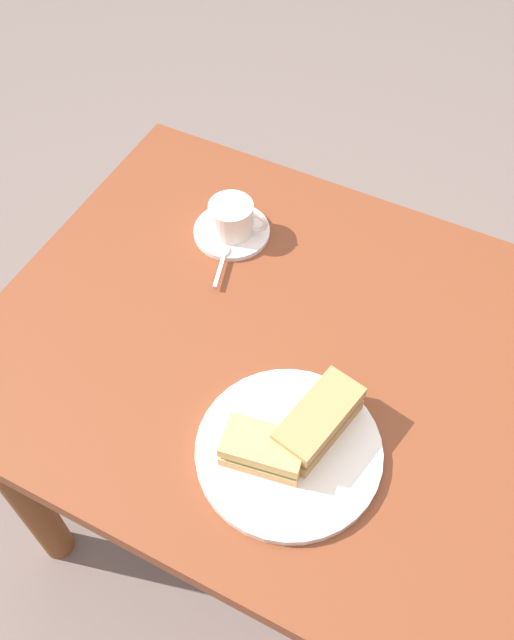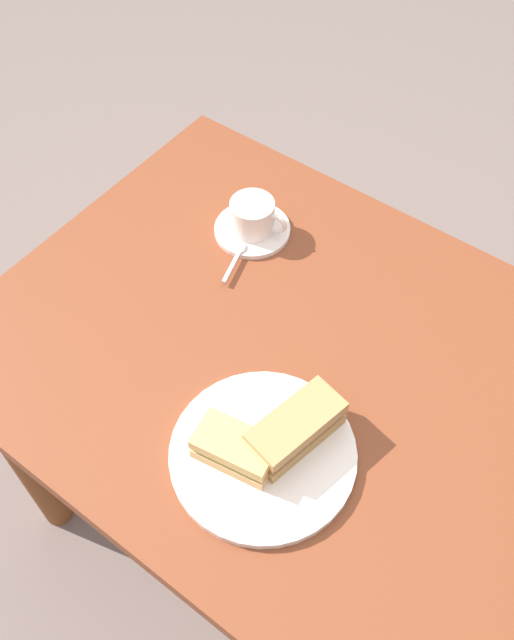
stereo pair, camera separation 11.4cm
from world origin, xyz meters
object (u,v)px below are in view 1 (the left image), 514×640
Objects in this scene: sandwich_plate at (289,451)px; spoon at (223,259)px; coffee_saucer at (232,231)px; dining_table at (298,390)px; coffee_cup at (232,217)px; sandwich_back at (318,421)px; sandwich_front at (263,449)px.

sandwich_plate is 0.39m from spoon.
coffee_saucer is at bearing -74.03° from spoon.
dining_table is 0.27m from spoon.
coffee_saucer is at bearing 11.86° from coffee_cup.
coffee_cup reaches higher than coffee_saucer.
sandwich_back is 1.45× the size of coffee_cup.
sandwich_back is at bearing -124.81° from sandwich_front.
spoon is (-0.02, 0.07, -0.03)m from coffee_cup.
spoon is (0.27, -0.28, 0.01)m from sandwich_plate.
dining_table is 0.34m from coffee_cup.
coffee_cup is 1.13× the size of spoon.
sandwich_back reaches higher than sandwich_front.
sandwich_front is (-0.03, 0.20, 0.16)m from dining_table.
sandwich_front reaches higher than spoon.
spoon is at bearing -28.15° from dining_table.
sandwich_front is 0.89× the size of coffee_saucer.
sandwich_plate is (-0.06, 0.17, 0.13)m from dining_table.
spoon is (0.24, -0.31, -0.03)m from sandwich_front.
coffee_saucer is (0.31, -0.31, -0.04)m from sandwich_back.
sandwich_front is 0.47m from coffee_saucer.
sandwich_front is at bearing 127.24° from spoon.
dining_table is 0.26m from sandwich_front.
sandwich_plate is 2.86× the size of spoon.
sandwich_back is (-0.08, 0.13, 0.17)m from dining_table.
sandwich_back is at bearing 135.08° from coffee_saucer.
sandwich_front reaches higher than dining_table.
spoon is at bearing -46.89° from sandwich_plate.
sandwich_back is 0.44m from coffee_cup.
sandwich_plate is at bearing 128.76° from coffee_saucer.
coffee_cup reaches higher than spoon.
dining_table is 7.35× the size of coffee_saucer.
sandwich_plate is at bearing -134.58° from sandwich_front.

